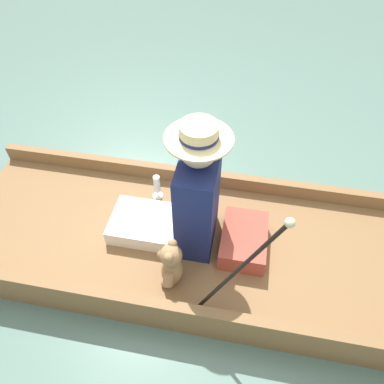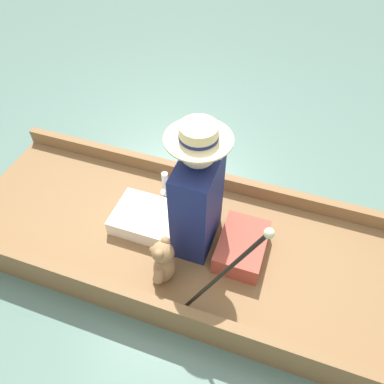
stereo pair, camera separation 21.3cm
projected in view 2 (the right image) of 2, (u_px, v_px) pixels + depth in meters
name	position (u px, v px, depth m)	size (l,w,h in m)	color
ground_plane	(195.00, 254.00, 2.54)	(16.00, 16.00, 0.00)	slate
punt_boat	(195.00, 247.00, 2.48)	(1.10, 3.17, 0.27)	brown
seat_cushion	(242.00, 246.00, 2.32)	(0.40, 0.28, 0.14)	#B24738
seated_person	(186.00, 200.00, 2.20)	(0.37, 0.74, 0.91)	white
teddy_bear	(163.00, 262.00, 2.13)	(0.24, 0.14, 0.35)	#9E754C
wine_glass	(165.00, 182.00, 2.63)	(0.08, 0.08, 0.19)	silver
walking_cane	(226.00, 271.00, 1.69)	(0.04, 0.38, 0.89)	black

